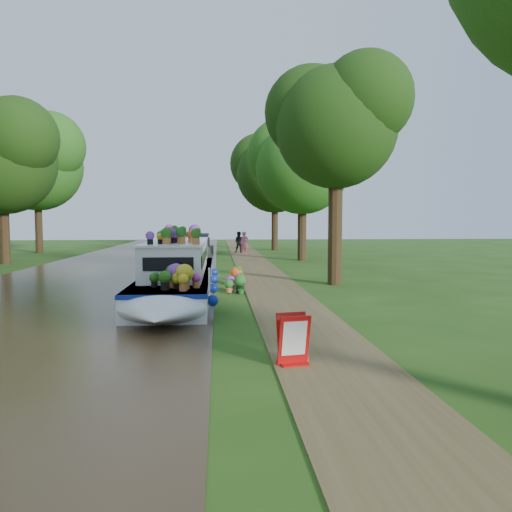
{
  "coord_description": "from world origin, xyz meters",
  "views": [
    {
      "loc": [
        -0.87,
        -16.63,
        2.59
      ],
      "look_at": [
        0.49,
        1.15,
        1.3
      ],
      "focal_mm": 35.0,
      "sensor_mm": 36.0,
      "label": 1
    }
  ],
  "objects_px": {
    "sandwich_board": "(293,342)",
    "pedestrian_pink": "(245,243)",
    "second_boat": "(198,249)",
    "pedestrian_dark": "(239,242)",
    "plant_boat": "(178,270)"
  },
  "relations": [
    {
      "from": "sandwich_board",
      "to": "pedestrian_pink",
      "type": "height_order",
      "value": "pedestrian_pink"
    },
    {
      "from": "second_boat",
      "to": "sandwich_board",
      "type": "distance_m",
      "value": 27.71
    },
    {
      "from": "second_boat",
      "to": "pedestrian_dark",
      "type": "height_order",
      "value": "pedestrian_dark"
    },
    {
      "from": "second_boat",
      "to": "sandwich_board",
      "type": "height_order",
      "value": "second_boat"
    },
    {
      "from": "pedestrian_dark",
      "to": "plant_boat",
      "type": "bearing_deg",
      "value": -87.11
    },
    {
      "from": "sandwich_board",
      "to": "plant_boat",
      "type": "bearing_deg",
      "value": 95.95
    },
    {
      "from": "pedestrian_pink",
      "to": "pedestrian_dark",
      "type": "bearing_deg",
      "value": 74.96
    },
    {
      "from": "second_boat",
      "to": "pedestrian_pink",
      "type": "xyz_separation_m",
      "value": [
        3.4,
        -0.03,
        0.37
      ]
    },
    {
      "from": "sandwich_board",
      "to": "pedestrian_pink",
      "type": "distance_m",
      "value": 27.54
    },
    {
      "from": "plant_boat",
      "to": "pedestrian_pink",
      "type": "distance_m",
      "value": 19.1
    },
    {
      "from": "pedestrian_pink",
      "to": "pedestrian_dark",
      "type": "relative_size",
      "value": 1.04
    },
    {
      "from": "pedestrian_pink",
      "to": "pedestrian_dark",
      "type": "distance_m",
      "value": 2.98
    },
    {
      "from": "second_boat",
      "to": "pedestrian_pink",
      "type": "distance_m",
      "value": 3.42
    },
    {
      "from": "second_boat",
      "to": "pedestrian_pink",
      "type": "height_order",
      "value": "pedestrian_pink"
    },
    {
      "from": "pedestrian_pink",
      "to": "pedestrian_dark",
      "type": "height_order",
      "value": "pedestrian_pink"
    }
  ]
}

